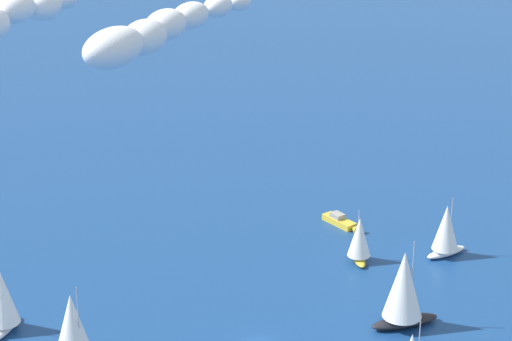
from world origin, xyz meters
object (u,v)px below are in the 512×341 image
(sailboat_ahead, at_px, (404,289))
(sailboat_outer_ring_c, at_px, (446,230))
(motorboat_offshore, at_px, (344,223))
(sailboat_inshore, at_px, (2,300))
(sailboat_outer_ring_a, at_px, (73,332))
(sailboat_outer_ring_b, at_px, (359,239))

(sailboat_ahead, xyz_separation_m, sailboat_outer_ring_c, (-22.20, 10.72, -1.48))
(motorboat_offshore, height_order, sailboat_ahead, sailboat_ahead)
(sailboat_inshore, distance_m, sailboat_ahead, 56.43)
(sailboat_ahead, bearing_deg, sailboat_outer_ring_a, -77.83)
(motorboat_offshore, bearing_deg, sailboat_outer_ring_a, -42.93)
(sailboat_inshore, relative_size, sailboat_outer_ring_b, 1.22)
(motorboat_offshore, height_order, sailboat_outer_ring_a, sailboat_outer_ring_a)
(sailboat_outer_ring_a, bearing_deg, sailboat_ahead, 102.17)
(sailboat_inshore, xyz_separation_m, sailboat_outer_ring_c, (-21.40, 67.13, -0.29))
(motorboat_offshore, bearing_deg, sailboat_outer_ring_b, 3.68)
(sailboat_inshore, relative_size, motorboat_offshore, 1.33)
(sailboat_outer_ring_b, bearing_deg, sailboat_ahead, 9.78)
(sailboat_inshore, distance_m, sailboat_outer_ring_c, 70.46)
(sailboat_inshore, distance_m, sailboat_outer_ring_b, 56.46)
(sailboat_outer_ring_a, relative_size, sailboat_outer_ring_c, 1.27)
(sailboat_inshore, xyz_separation_m, motorboat_offshore, (-33.25, 51.99, -4.21))
(sailboat_ahead, relative_size, sailboat_outer_ring_b, 1.52)
(sailboat_ahead, distance_m, sailboat_outer_ring_b, 21.04)
(sailboat_ahead, xyz_separation_m, sailboat_outer_ring_b, (-20.64, -3.56, -2.08))
(sailboat_ahead, distance_m, sailboat_outer_ring_a, 46.18)
(motorboat_offshore, bearing_deg, sailboat_outer_ring_c, 51.97)
(sailboat_inshore, xyz_separation_m, sailboat_outer_ring_a, (10.53, 11.27, 0.95))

